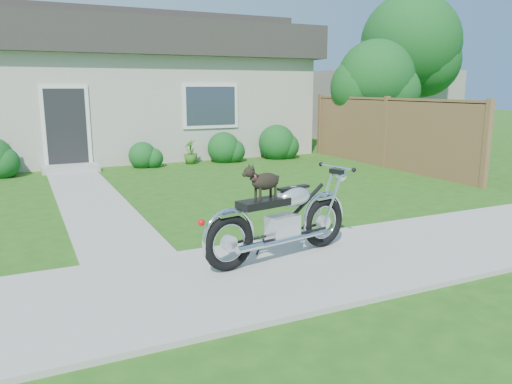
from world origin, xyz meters
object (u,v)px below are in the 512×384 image
(house, at_px, (105,86))
(tree_near, at_px, (380,82))
(motorcycle_with_dog, at_px, (282,217))
(potted_plant_right, at_px, (190,152))
(fence, at_px, (386,132))
(tree_far, at_px, (414,49))

(house, xyz_separation_m, tree_near, (7.52, -4.42, 0.13))
(house, bearing_deg, motorcycle_with_dog, -88.93)
(house, bearing_deg, tree_near, -30.45)
(tree_near, distance_m, potted_plant_right, 6.20)
(fence, xyz_separation_m, tree_far, (4.21, 3.73, 2.56))
(fence, bearing_deg, tree_far, 41.48)
(tree_near, relative_size, tree_far, 0.66)
(tree_far, distance_m, potted_plant_right, 9.40)
(fence, distance_m, tree_near, 2.57)
(potted_plant_right, height_order, motorcycle_with_dog, motorcycle_with_dog)
(house, distance_m, motorcycle_with_dog, 11.78)
(fence, height_order, potted_plant_right, fence)
(tree_far, bearing_deg, fence, -138.52)
(fence, bearing_deg, house, 135.26)
(tree_near, relative_size, potted_plant_right, 5.22)
(tree_far, relative_size, potted_plant_right, 7.97)
(tree_far, bearing_deg, potted_plant_right, -174.00)
(fence, distance_m, tree_far, 6.18)
(tree_far, xyz_separation_m, motorcycle_with_dog, (-10.30, -9.15, -2.94))
(house, height_order, fence, house)
(fence, relative_size, tree_near, 1.85)
(tree_near, bearing_deg, tree_far, 32.42)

